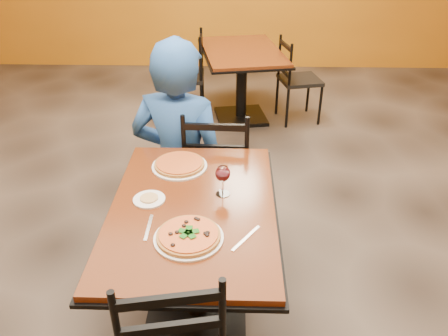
{
  "coord_description": "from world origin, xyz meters",
  "views": [
    {
      "loc": [
        0.2,
        -2.3,
        2.03
      ],
      "look_at": [
        0.15,
        -0.3,
        0.85
      ],
      "focal_mm": 36.21,
      "sensor_mm": 36.0,
      "label": 1
    }
  ],
  "objects_px": {
    "plate_far": "(180,166)",
    "chair_second_right": "(300,80)",
    "pizza_far": "(179,164)",
    "pizza_main": "(189,235)",
    "table_main": "(194,237)",
    "table_second": "(242,69)",
    "plate_main": "(189,238)",
    "side_plate": "(149,199)",
    "chair_main_far": "(218,168)",
    "wine_glass": "(223,179)",
    "chair_second_left": "(183,77)",
    "diner": "(179,141)"
  },
  "relations": [
    {
      "from": "plate_far",
      "to": "chair_second_right",
      "type": "bearing_deg",
      "value": 67.38
    },
    {
      "from": "chair_second_right",
      "to": "pizza_far",
      "type": "xyz_separation_m",
      "value": [
        -0.97,
        -2.33,
        0.34
      ]
    },
    {
      "from": "pizza_main",
      "to": "plate_far",
      "type": "relative_size",
      "value": 0.92
    },
    {
      "from": "pizza_main",
      "to": "pizza_far",
      "type": "bearing_deg",
      "value": 100.07
    },
    {
      "from": "table_main",
      "to": "table_second",
      "type": "xyz_separation_m",
      "value": [
        0.26,
        2.71,
        -0.0
      ]
    },
    {
      "from": "plate_far",
      "to": "pizza_far",
      "type": "bearing_deg",
      "value": 90.0
    },
    {
      "from": "plate_main",
      "to": "side_plate",
      "type": "distance_m",
      "value": 0.37
    },
    {
      "from": "chair_main_far",
      "to": "plate_far",
      "type": "xyz_separation_m",
      "value": [
        -0.19,
        -0.46,
        0.28
      ]
    },
    {
      "from": "table_main",
      "to": "side_plate",
      "type": "bearing_deg",
      "value": 168.98
    },
    {
      "from": "plate_far",
      "to": "wine_glass",
      "type": "distance_m",
      "value": 0.37
    },
    {
      "from": "chair_second_left",
      "to": "pizza_far",
      "type": "relative_size",
      "value": 3.28
    },
    {
      "from": "chair_second_left",
      "to": "wine_glass",
      "type": "height_order",
      "value": "wine_glass"
    },
    {
      "from": "diner",
      "to": "plate_main",
      "type": "relative_size",
      "value": 4.41
    },
    {
      "from": "diner",
      "to": "pizza_main",
      "type": "xyz_separation_m",
      "value": [
        0.17,
        -1.07,
        0.09
      ]
    },
    {
      "from": "chair_second_left",
      "to": "pizza_far",
      "type": "height_order",
      "value": "chair_second_left"
    },
    {
      "from": "side_plate",
      "to": "plate_main",
      "type": "bearing_deg",
      "value": -52.38
    },
    {
      "from": "chair_second_left",
      "to": "chair_second_right",
      "type": "relative_size",
      "value": 1.06
    },
    {
      "from": "plate_far",
      "to": "wine_glass",
      "type": "xyz_separation_m",
      "value": [
        0.25,
        -0.27,
        0.08
      ]
    },
    {
      "from": "chair_main_far",
      "to": "plate_far",
      "type": "relative_size",
      "value": 3.04
    },
    {
      "from": "pizza_main",
      "to": "wine_glass",
      "type": "xyz_separation_m",
      "value": [
        0.14,
        0.36,
        0.07
      ]
    },
    {
      "from": "pizza_main",
      "to": "side_plate",
      "type": "height_order",
      "value": "pizza_main"
    },
    {
      "from": "side_plate",
      "to": "table_second",
      "type": "bearing_deg",
      "value": 79.73
    },
    {
      "from": "table_main",
      "to": "table_second",
      "type": "height_order",
      "value": "same"
    },
    {
      "from": "plate_main",
      "to": "chair_main_far",
      "type": "bearing_deg",
      "value": 85.56
    },
    {
      "from": "chair_main_far",
      "to": "side_plate",
      "type": "relative_size",
      "value": 5.89
    },
    {
      "from": "chair_second_left",
      "to": "wine_glass",
      "type": "bearing_deg",
      "value": 8.25
    },
    {
      "from": "chair_second_left",
      "to": "table_main",
      "type": "bearing_deg",
      "value": 4.84
    },
    {
      "from": "diner",
      "to": "plate_main",
      "type": "xyz_separation_m",
      "value": [
        0.17,
        -1.07,
        0.07
      ]
    },
    {
      "from": "table_second",
      "to": "plate_main",
      "type": "distance_m",
      "value": 2.97
    },
    {
      "from": "table_second",
      "to": "side_plate",
      "type": "distance_m",
      "value": 2.71
    },
    {
      "from": "pizza_main",
      "to": "wine_glass",
      "type": "relative_size",
      "value": 1.58
    },
    {
      "from": "chair_main_far",
      "to": "pizza_far",
      "type": "relative_size",
      "value": 3.37
    },
    {
      "from": "diner",
      "to": "table_second",
      "type": "bearing_deg",
      "value": -89.77
    },
    {
      "from": "plate_far",
      "to": "table_main",
      "type": "bearing_deg",
      "value": -74.17
    },
    {
      "from": "pizza_main",
      "to": "wine_glass",
      "type": "height_order",
      "value": "wine_glass"
    },
    {
      "from": "diner",
      "to": "plate_far",
      "type": "height_order",
      "value": "diner"
    },
    {
      "from": "table_second",
      "to": "plate_far",
      "type": "height_order",
      "value": "plate_far"
    },
    {
      "from": "wine_glass",
      "to": "chair_second_right",
      "type": "bearing_deg",
      "value": 74.48
    },
    {
      "from": "diner",
      "to": "wine_glass",
      "type": "bearing_deg",
      "value": 126.27
    },
    {
      "from": "wine_glass",
      "to": "table_main",
      "type": "bearing_deg",
      "value": -143.3
    },
    {
      "from": "chair_second_left",
      "to": "plate_far",
      "type": "distance_m",
      "value": 2.36
    },
    {
      "from": "chair_second_right",
      "to": "side_plate",
      "type": "relative_size",
      "value": 5.44
    },
    {
      "from": "chair_second_right",
      "to": "wine_glass",
      "type": "height_order",
      "value": "wine_glass"
    },
    {
      "from": "table_second",
      "to": "chair_second_right",
      "type": "distance_m",
      "value": 0.62
    },
    {
      "from": "plate_main",
      "to": "side_plate",
      "type": "relative_size",
      "value": 1.94
    },
    {
      "from": "plate_main",
      "to": "side_plate",
      "type": "height_order",
      "value": "same"
    },
    {
      "from": "table_main",
      "to": "chair_second_right",
      "type": "height_order",
      "value": "chair_second_right"
    },
    {
      "from": "chair_second_right",
      "to": "table_second",
      "type": "bearing_deg",
      "value": 77.21
    },
    {
      "from": "plate_far",
      "to": "pizza_far",
      "type": "relative_size",
      "value": 1.11
    },
    {
      "from": "plate_far",
      "to": "side_plate",
      "type": "relative_size",
      "value": 1.94
    }
  ]
}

